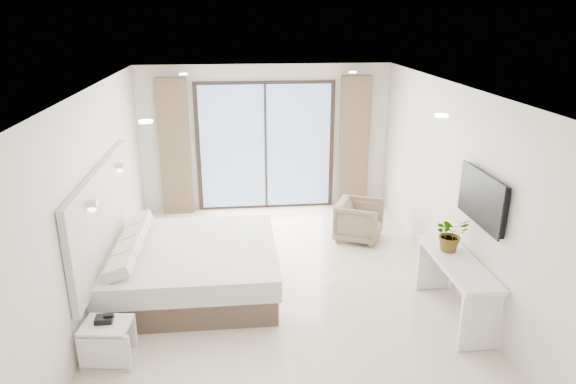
% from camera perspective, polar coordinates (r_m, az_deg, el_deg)
% --- Properties ---
extents(ground, '(6.20, 6.20, 0.00)m').
position_cam_1_polar(ground, '(7.16, -0.81, -10.43)').
color(ground, beige).
rests_on(ground, ground).
extents(room_shell, '(4.62, 6.22, 2.72)m').
position_cam_1_polar(room_shell, '(7.22, -2.97, 3.42)').
color(room_shell, silver).
rests_on(room_shell, ground).
extents(bed, '(2.22, 2.12, 0.76)m').
position_cam_1_polar(bed, '(7.08, -10.66, -8.19)').
color(bed, brown).
rests_on(bed, ground).
extents(nightstand, '(0.55, 0.47, 0.45)m').
position_cam_1_polar(nightstand, '(6.02, -19.36, -15.46)').
color(nightstand, white).
rests_on(nightstand, ground).
extents(phone, '(0.19, 0.15, 0.06)m').
position_cam_1_polar(phone, '(5.92, -19.75, -13.17)').
color(phone, black).
rests_on(phone, nightstand).
extents(console_desk, '(0.47, 1.50, 0.77)m').
position_cam_1_polar(console_desk, '(6.57, 18.19, -8.87)').
color(console_desk, white).
rests_on(console_desk, ground).
extents(plant, '(0.44, 0.48, 0.35)m').
position_cam_1_polar(plant, '(6.63, 17.60, -4.82)').
color(plant, '#33662D').
rests_on(plant, console_desk).
extents(armchair, '(0.89, 0.91, 0.72)m').
position_cam_1_polar(armchair, '(8.50, 7.92, -2.95)').
color(armchair, '#7F6D53').
rests_on(armchair, ground).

